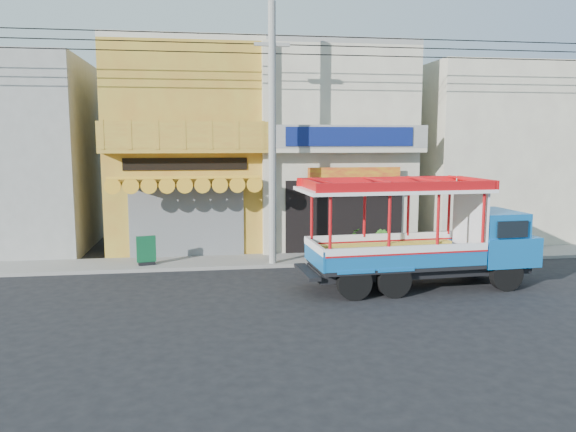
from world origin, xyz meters
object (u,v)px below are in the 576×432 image
object	(u,v)px
songthaew_truck	(434,235)
potted_plant_a	(347,242)
utility_pole	(277,122)
potted_plant_b	(381,244)
green_sign	(146,253)

from	to	relation	value
songthaew_truck	potted_plant_a	xyz separation A→B (m)	(-1.58, 4.27, -0.96)
songthaew_truck	potted_plant_a	world-z (taller)	songthaew_truck
songthaew_truck	potted_plant_a	size ratio (longest dim) A/B	7.04
songthaew_truck	potted_plant_a	bearing A→B (deg)	110.33
utility_pole	potted_plant_a	bearing A→B (deg)	17.00
utility_pole	songthaew_truck	size ratio (longest dim) A/B	3.91
utility_pole	songthaew_truck	world-z (taller)	utility_pole
potted_plant_b	green_sign	bearing A→B (deg)	69.07
potted_plant_a	potted_plant_b	xyz separation A→B (m)	(1.12, -0.58, 0.01)
utility_pole	potted_plant_b	distance (m)	5.87
songthaew_truck	green_sign	distance (m)	9.70
songthaew_truck	potted_plant_b	xyz separation A→B (m)	(-0.46, 3.69, -0.94)
utility_pole	green_sign	xyz separation A→B (m)	(-4.52, 0.36, -4.49)
potted_plant_b	songthaew_truck	bearing A→B (deg)	166.84
songthaew_truck	green_sign	size ratio (longest dim) A/B	7.07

